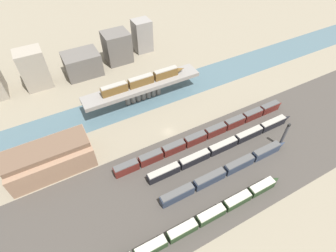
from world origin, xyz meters
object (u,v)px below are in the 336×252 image
(signal_tower, at_px, (284,136))
(train_yard_near, at_px, (201,221))
(train_on_bridge, at_px, (144,80))
(train_yard_mid, at_px, (228,170))
(train_yard_far, at_px, (226,145))
(warehouse_building, at_px, (50,158))
(train_yard_outer, at_px, (208,134))

(signal_tower, bearing_deg, train_yard_near, -165.69)
(train_on_bridge, xyz_separation_m, train_yard_mid, (8.18, -52.40, -8.36))
(train_yard_near, xyz_separation_m, train_yard_far, (25.23, 20.72, 0.11))
(signal_tower, bearing_deg, train_yard_mid, -178.68)
(train_on_bridge, xyz_separation_m, signal_tower, (34.59, -51.79, -4.56))
(warehouse_building, bearing_deg, train_on_bridge, 23.20)
(warehouse_building, distance_m, signal_tower, 86.74)
(train_yard_mid, bearing_deg, signal_tower, 1.32)
(train_yard_outer, bearing_deg, train_yard_far, -70.11)
(train_yard_near, distance_m, train_yard_outer, 36.43)
(train_on_bridge, bearing_deg, train_yard_near, -99.35)
(train_yard_near, height_order, warehouse_building, warehouse_building)
(train_yard_mid, relative_size, train_yard_outer, 0.68)
(train_yard_mid, xyz_separation_m, warehouse_building, (-54.17, 32.69, 3.17))
(train_yard_near, distance_m, train_yard_mid, 21.54)
(train_on_bridge, relative_size, train_yard_far, 0.60)
(train_yard_near, xyz_separation_m, signal_tower, (45.01, 11.48, 4.06))
(train_yard_near, height_order, train_yard_far, train_yard_far)
(train_yard_mid, distance_m, train_yard_far, 11.88)
(train_yard_near, bearing_deg, train_yard_mid, 30.30)
(train_yard_mid, distance_m, signal_tower, 26.69)
(train_yard_far, bearing_deg, signal_tower, -25.04)
(train_on_bridge, relative_size, signal_tower, 3.40)
(train_on_bridge, height_order, train_yard_outer, train_on_bridge)
(train_yard_far, distance_m, train_yard_outer, 8.59)
(train_yard_mid, height_order, warehouse_building, warehouse_building)
(train_on_bridge, xyz_separation_m, train_yard_near, (-10.42, -63.27, -8.63))
(train_yard_near, height_order, train_yard_outer, train_yard_outer)
(train_yard_near, xyz_separation_m, train_yard_outer, (22.31, 28.79, 0.28))
(train_yard_mid, bearing_deg, train_yard_outer, 78.30)
(train_yard_far, bearing_deg, train_yard_near, -140.61)
(train_yard_near, distance_m, train_yard_far, 32.65)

